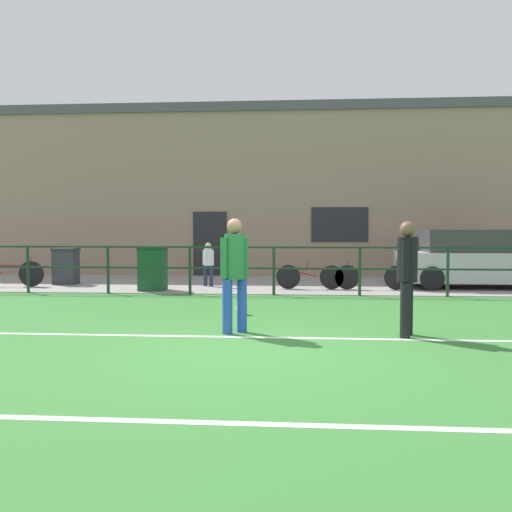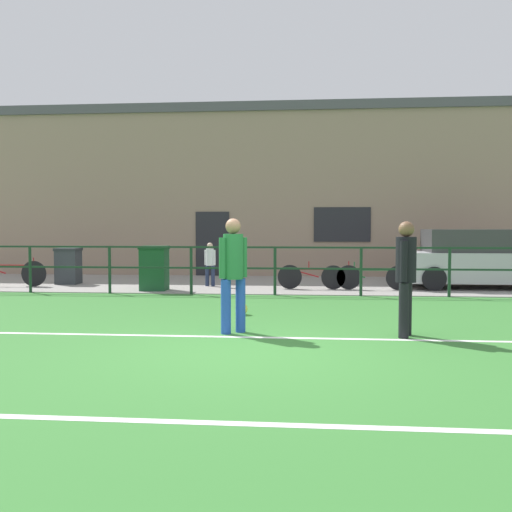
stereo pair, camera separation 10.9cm
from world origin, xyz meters
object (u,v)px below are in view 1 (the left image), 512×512
Objects in this scene: bicycle_parked_2 at (364,277)px; trash_bin_0 at (66,266)px; player_goalkeeper at (407,271)px; bicycle_parked_1 at (3,273)px; trash_bin_1 at (153,268)px; player_striker at (235,268)px; soccer_ball_match at (242,309)px; spectator_child at (208,262)px; parked_car_red at (479,260)px; bicycle_parked_0 at (317,276)px.

bicycle_parked_2 is 2.23× the size of trash_bin_0.
player_goalkeeper is at bearing -40.12° from trash_bin_0.
trash_bin_1 is (4.22, -0.60, 0.21)m from bicycle_parked_1.
player_striker is at bearing -71.91° from player_goalkeeper.
player_goalkeeper reaches higher than bicycle_parked_2.
player_striker is 1.97m from soccer_ball_match.
trash_bin_0 is (1.42, 0.73, 0.15)m from bicycle_parked_1.
player_goalkeeper is 6.09m from bicycle_parked_2.
spectator_child is 1.05× the size of trash_bin_1.
spectator_child is at bearing -115.24° from player_striker.
bicycle_parked_1 is at bearing 171.92° from trash_bin_1.
trash_bin_0 is at bearing 27.30° from bicycle_parked_1.
bicycle_parked_1 is 2.22× the size of trash_bin_0.
player_striker is at bearing -129.97° from parked_car_red.
player_striker is at bearing 117.44° from spectator_child.
bicycle_parked_2 is (9.51, 0.00, -0.03)m from bicycle_parked_1.
player_goalkeeper is 7.70m from spectator_child.
bicycle_parked_1 is at bearing -78.95° from player_striker.
bicycle_parked_0 is at bearing -169.99° from parked_car_red.
player_goalkeeper is at bearing -114.55° from parked_car_red.
spectator_child is 1.65m from trash_bin_1.
bicycle_parked_0 is 8.34m from bicycle_parked_1.
trash_bin_1 is (2.81, -1.33, 0.06)m from trash_bin_0.
bicycle_parked_2 is 5.33m from trash_bin_1.
player_striker is 6.05m from trash_bin_1.
player_striker reaches higher than bicycle_parked_2.
trash_bin_0 is at bearing -179.91° from parked_car_red.
bicycle_parked_2 is (0.04, 6.06, -0.62)m from player_goalkeeper.
bicycle_parked_1 is 1.00× the size of bicycle_parked_2.
spectator_child is at bearing 172.98° from bicycle_parked_2.
bicycle_parked_1 is (-8.34, -0.00, 0.03)m from bicycle_parked_0.
bicycle_parked_2 is (4.06, -0.50, -0.34)m from spectator_child.
bicycle_parked_0 is (2.89, -0.50, -0.34)m from spectator_child.
parked_car_red reaches higher than soccer_ball_match.
player_striker reaches higher than player_goalkeeper.
player_striker is 7.93× the size of soccer_ball_match.
bicycle_parked_0 is at bearing -150.08° from player_goalkeeper.
parked_car_red is at bearing 3.40° from bicycle_parked_1.
bicycle_parked_2 is (2.66, 4.24, 0.23)m from soccer_ball_match.
bicycle_parked_1 is (-9.47, 6.06, -0.58)m from player_goalkeeper.
spectator_child is (-1.40, 4.74, 0.57)m from soccer_ball_match.
player_striker is 6.57m from bicycle_parked_2.
spectator_child is (-1.48, 6.50, -0.30)m from player_striker.
soccer_ball_match is 7.62m from parked_car_red.
parked_car_red is 3.83× the size of trash_bin_1.
bicycle_parked_0 is (-1.13, 6.06, -0.62)m from player_goalkeeper.
trash_bin_1 is at bearing -25.36° from trash_bin_0.
player_goalkeeper is 0.76× the size of bicycle_parked_2.
player_goalkeeper is at bearing -90.36° from bicycle_parked_2.
player_goalkeeper reaches higher than soccer_ball_match.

